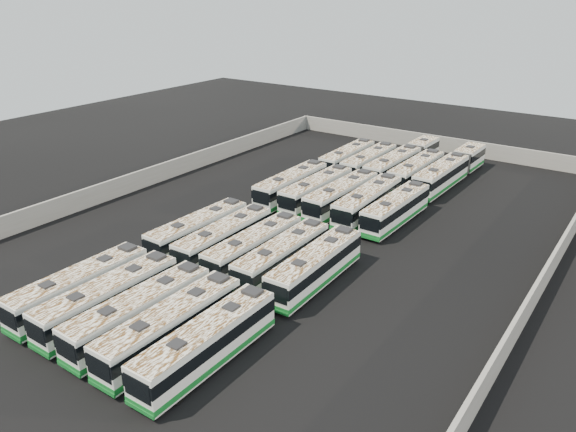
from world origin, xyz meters
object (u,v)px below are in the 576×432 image
(bus_midfront_right, at_px, (282,256))
(bus_midback_right, at_px, (368,202))
(bus_front_far_right, at_px, (207,343))
(bus_midback_center, at_px, (341,196))
(bus_back_far_left, at_px, (347,158))
(bus_midback_left, at_px, (316,190))
(bus_front_far_left, at_px, (80,287))
(bus_midfront_center, at_px, (254,247))
(bus_back_far_right, at_px, (451,169))
(bus_back_right, at_px, (416,171))
(bus_midback_far_right, at_px, (396,209))
(bus_midfront_left, at_px, (224,239))
(bus_midfront_far_left, at_px, (198,230))
(bus_back_center, at_px, (403,160))
(bus_back_left, at_px, (369,163))
(bus_front_right, at_px, (171,326))
(bus_front_left, at_px, (108,299))
(bus_front_center, at_px, (140,312))
(bus_midfront_far_right, at_px, (315,266))
(bus_midback_far_left, at_px, (291,185))

(bus_midfront_right, xyz_separation_m, bus_midback_right, (0.06, 15.12, 0.07))
(bus_front_far_right, bearing_deg, bus_midfront_right, 103.55)
(bus_midfront_right, height_order, bus_midback_center, bus_midback_center)
(bus_midfront_right, xyz_separation_m, bus_back_far_left, (-9.41, 27.72, -0.01))
(bus_midback_left, bearing_deg, bus_front_far_left, -96.02)
(bus_midfront_center, height_order, bus_back_far_right, bus_back_far_right)
(bus_back_right, bearing_deg, bus_midback_far_right, -75.41)
(bus_midfront_right, height_order, bus_back_far_left, bus_midfront_right)
(bus_midfront_left, relative_size, bus_midback_left, 0.98)
(bus_front_far_left, distance_m, bus_midfront_far_left, 12.76)
(bus_back_center, bearing_deg, bus_midfront_far_left, -100.76)
(bus_back_left, bearing_deg, bus_back_center, 44.86)
(bus_back_right, bearing_deg, bus_front_right, -89.54)
(bus_midfront_far_left, xyz_separation_m, bus_midback_left, (3.20, 15.24, 0.04))
(bus_front_left, relative_size, bus_front_right, 0.99)
(bus_front_left, distance_m, bus_midfront_far_left, 13.01)
(bus_back_right, bearing_deg, bus_midback_center, -103.65)
(bus_front_left, height_order, bus_midfront_left, bus_front_left)
(bus_midfront_left, relative_size, bus_midfront_center, 1.01)
(bus_front_far_left, relative_size, bus_back_far_right, 0.63)
(bus_back_center, bearing_deg, bus_back_far_right, -0.71)
(bus_front_far_right, bearing_deg, bus_midback_left, 108.15)
(bus_midback_center, height_order, bus_back_right, bus_midback_center)
(bus_front_right, relative_size, bus_back_far_right, 0.64)
(bus_front_far_left, relative_size, bus_front_center, 0.98)
(bus_midfront_far_right, bearing_deg, bus_midback_far_right, 88.61)
(bus_midback_center, xyz_separation_m, bus_midback_right, (3.12, 0.02, 0.01))
(bus_midfront_center, bearing_deg, bus_midback_right, 78.90)
(bus_midfront_right, bearing_deg, bus_midback_far_left, 121.57)
(bus_back_right, bearing_deg, bus_midback_left, -116.31)
(bus_front_right, relative_size, bus_midfront_far_right, 1.01)
(bus_midback_left, bearing_deg, bus_front_right, -76.96)
(bus_front_far_left, distance_m, bus_front_left, 3.11)
(bus_front_left, xyz_separation_m, bus_midfront_right, (6.28, 12.72, -0.05))
(bus_front_far_left, distance_m, bus_midback_far_left, 27.78)
(bus_midback_center, relative_size, bus_back_right, 1.01)
(bus_midback_left, distance_m, bus_midback_center, 3.14)
(bus_midfront_center, distance_m, bus_midfront_right, 3.02)
(bus_back_right, distance_m, bus_back_far_right, 4.43)
(bus_front_far_left, relative_size, bus_midfront_far_right, 0.99)
(bus_midback_far_left, bearing_deg, bus_front_center, -77.75)
(bus_midfront_far_left, distance_m, bus_midback_far_right, 19.76)
(bus_front_far_left, xyz_separation_m, bus_back_far_right, (12.63, 43.56, 0.03))
(bus_midfront_far_right, xyz_separation_m, bus_back_left, (-9.48, 27.59, -0.02))
(bus_midfront_far_right, distance_m, bus_midback_left, 17.81)
(bus_midback_far_left, height_order, bus_back_far_right, bus_back_far_right)
(bus_midback_center, bearing_deg, bus_back_center, 91.29)
(bus_front_right, relative_size, bus_midback_right, 0.99)
(bus_front_center, bearing_deg, bus_front_far_left, -177.11)
(bus_front_far_left, distance_m, bus_midfront_center, 14.36)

